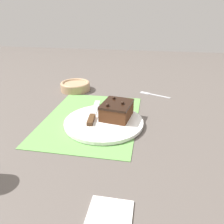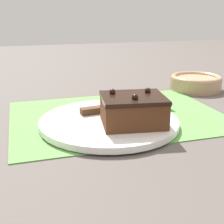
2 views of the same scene
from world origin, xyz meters
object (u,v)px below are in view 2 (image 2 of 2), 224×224
at_px(chocolate_cake, 132,110).
at_px(small_bowl, 196,82).
at_px(serving_knife, 113,109).
at_px(cake_plate, 109,122).

height_order(chocolate_cake, small_bowl, chocolate_cake).
xyz_separation_m(chocolate_cake, small_bowl, (0.29, 0.26, -0.02)).
xyz_separation_m(serving_knife, small_bowl, (0.31, 0.17, 0.00)).
bearing_deg(cake_plate, serving_knife, 64.18).
distance_m(serving_knife, small_bowl, 0.35).
xyz_separation_m(cake_plate, small_bowl, (0.33, 0.22, 0.01)).
distance_m(cake_plate, chocolate_cake, 0.06).
bearing_deg(serving_knife, chocolate_cake, 2.14).
bearing_deg(chocolate_cake, cake_plate, 130.08).
bearing_deg(cake_plate, chocolate_cake, -49.92).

